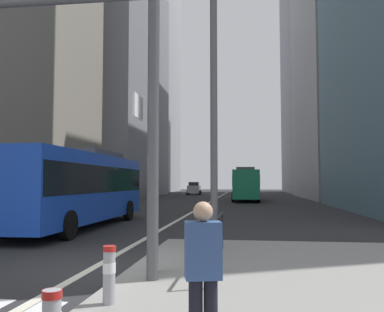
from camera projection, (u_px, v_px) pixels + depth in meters
The scene contains 17 objects.
ground_plane at pixel (197, 210), 28.83m from camera, with size 160.00×160.00×0.00m, color #28282B.
median_island at pixel (361, 286), 7.34m from camera, with size 9.00×10.00×0.15m, color gray.
lane_centre_line at pixel (209, 202), 38.73m from camera, with size 0.20×80.00×0.01m, color beige.
office_tower_left_mid at pixel (104, 82), 56.66m from camera, with size 13.87×23.29×31.76m, color gray.
office_tower_left_far at pixel (149, 70), 83.18m from camera, with size 10.10×19.57×49.73m, color #9E9EA3.
office_tower_right_mid at pixel (356, 44), 49.85m from camera, with size 13.18×21.50×37.75m, color #9E9EA3.
office_tower_right_far at pixel (319, 65), 75.10m from camera, with size 11.94×22.69×46.92m, color gray.
city_bus_blue_oncoming at pixel (78, 185), 17.49m from camera, with size 2.71×11.12×3.40m.
city_bus_red_receding at pixel (245, 183), 42.57m from camera, with size 2.90×11.32×3.40m.
car_oncoming_mid at pixel (194, 188), 62.57m from camera, with size 2.20×4.18×1.94m.
car_receding_near at pixel (251, 189), 56.83m from camera, with size 2.20×4.19×1.94m.
traffic_signal_gantry at pixel (41, 71), 8.04m from camera, with size 6.73×0.65×6.00m.
street_lamp_post at pixel (214, 64), 11.51m from camera, with size 5.50×0.32×8.00m.
bollard_left at pixel (109, 271), 6.04m from camera, with size 0.20×0.20×0.85m.
bollard_right at pixel (153, 249), 8.20m from camera, with size 0.20×0.20×0.81m.
pedestrian_railing at pixel (217, 231), 9.01m from camera, with size 0.06×4.24×0.98m.
pedestrian_waiting at pixel (203, 269), 4.31m from camera, with size 0.43×0.32×1.59m.
Camera 1 is at (3.45, -8.81, 1.95)m, focal length 38.08 mm.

